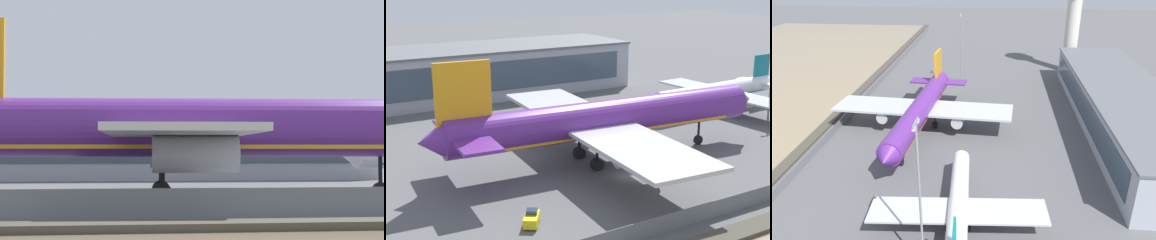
{
  "view_description": "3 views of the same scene",
  "coord_description": "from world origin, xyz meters",
  "views": [
    {
      "loc": [
        -8.83,
        -63.47,
        4.54
      ],
      "look_at": [
        0.38,
        6.26,
        7.51
      ],
      "focal_mm": 70.0,
      "sensor_mm": 36.0,
      "label": 1
    },
    {
      "loc": [
        -42.97,
        -58.03,
        28.41
      ],
      "look_at": [
        -1.91,
        11.34,
        5.99
      ],
      "focal_mm": 50.0,
      "sensor_mm": 36.0,
      "label": 2
    },
    {
      "loc": [
        91.87,
        27.04,
        45.04
      ],
      "look_at": [
        1.48,
        19.04,
        4.23
      ],
      "focal_mm": 35.0,
      "sensor_mm": 36.0,
      "label": 3
    }
  ],
  "objects": [
    {
      "name": "baggage_tug",
      "position": [
        -18.79,
        -6.63,
        0.81
      ],
      "size": [
        3.11,
        3.55,
        1.8
      ],
      "color": "yellow",
      "rests_on": "ground"
    },
    {
      "name": "control_tower",
      "position": [
        -60.77,
        56.49,
        22.57
      ],
      "size": [
        10.75,
        10.75,
        39.62
      ],
      "color": "beige",
      "rests_on": "ground"
    },
    {
      "name": "apron_light_mast_apron_east",
      "position": [
        -38.43,
        14.34,
        14.28
      ],
      "size": [
        3.2,
        0.4,
        25.91
      ],
      "color": "gray",
      "rests_on": "ground"
    },
    {
      "name": "cargo_jet_purple",
      "position": [
        0.38,
        7.44,
        6.61
      ],
      "size": [
        57.45,
        49.15,
        17.31
      ],
      "color": "#602889",
      "rests_on": "ground"
    },
    {
      "name": "passenger_jet_white_teal",
      "position": [
        38.16,
        21.29,
        4.16
      ],
      "size": [
        36.72,
        31.45,
        10.9
      ],
      "color": "white",
      "rests_on": "ground"
    },
    {
      "name": "perimeter_fence",
      "position": [
        0.0,
        -16.0,
        1.1
      ],
      "size": [
        280.0,
        0.1,
        2.2
      ],
      "color": "slate",
      "rests_on": "ground"
    },
    {
      "name": "shoreline_seawall",
      "position": [
        0.0,
        -20.5,
        0.25
      ],
      "size": [
        320.0,
        3.0,
        0.5
      ],
      "color": "#474238",
      "rests_on": "ground"
    },
    {
      "name": "ground_plane",
      "position": [
        0.0,
        0.0,
        0.0
      ],
      "size": [
        500.0,
        500.0,
        0.0
      ],
      "primitive_type": "plane",
      "color": "#565659"
    },
    {
      "name": "terminal_building",
      "position": [
        -8.64,
        62.46,
        5.71
      ],
      "size": [
        91.5,
        22.43,
        11.39
      ],
      "color": "#9EA3AD",
      "rests_on": "ground"
    },
    {
      "name": "apron_light_mast_apron_west",
      "position": [
        49.22,
        17.04,
        14.02
      ],
      "size": [
        3.2,
        0.4,
        25.41
      ],
      "color": "gray",
      "rests_on": "ground"
    }
  ]
}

